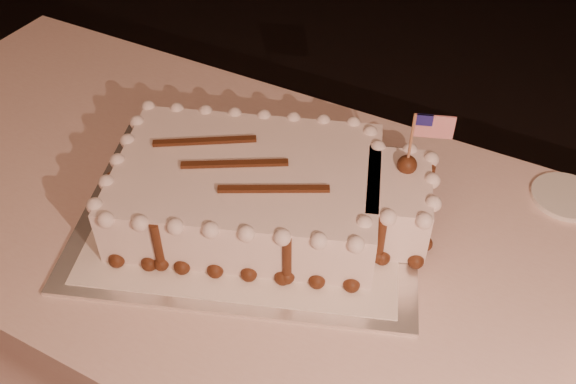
% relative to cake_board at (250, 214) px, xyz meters
% --- Properties ---
extents(room_shell, '(6.10, 8.10, 2.90)m').
position_rel_cake_board_xyz_m(room_shell, '(0.30, -0.60, 0.65)').
color(room_shell, black).
rests_on(room_shell, ground).
extents(cake_board, '(0.73, 0.64, 0.01)m').
position_rel_cake_board_xyz_m(cake_board, '(0.00, 0.00, 0.00)').
color(cake_board, white).
rests_on(cake_board, banquet_table).
extents(doily, '(0.66, 0.58, 0.00)m').
position_rel_cake_board_xyz_m(doily, '(0.00, 0.00, 0.01)').
color(doily, white).
rests_on(doily, cake_board).
extents(sheet_cake, '(0.60, 0.45, 0.23)m').
position_rel_cake_board_xyz_m(sheet_cake, '(0.03, 0.01, 0.06)').
color(sheet_cake, white).
rests_on(sheet_cake, doily).
extents(side_plate, '(0.13, 0.13, 0.01)m').
position_rel_cake_board_xyz_m(side_plate, '(0.51, 0.32, 0.00)').
color(side_plate, white).
rests_on(side_plate, banquet_table).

